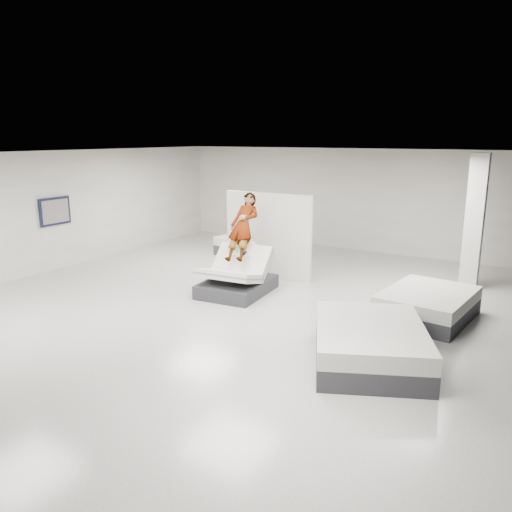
% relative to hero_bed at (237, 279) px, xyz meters
% --- Properties ---
extents(room, '(14.00, 14.04, 3.20)m').
position_rel_hero_bed_xyz_m(room, '(0.54, -1.16, 1.24)').
color(room, beige).
rests_on(room, ground).
extents(hero_bed, '(1.50, 1.90, 1.17)m').
position_rel_hero_bed_xyz_m(hero_bed, '(0.00, 0.00, 0.00)').
color(hero_bed, '#323237').
rests_on(hero_bed, floor).
extents(person, '(0.78, 1.72, 1.35)m').
position_rel_hero_bed_xyz_m(person, '(-0.03, 0.33, 0.85)').
color(person, slate).
rests_on(person, hero_bed).
extents(remote, '(0.06, 0.15, 0.08)m').
position_rel_hero_bed_xyz_m(remote, '(0.22, -0.00, 0.63)').
color(remote, black).
rests_on(remote, person).
extents(divider_panel, '(2.40, 0.17, 2.18)m').
position_rel_hero_bed_xyz_m(divider_panel, '(-0.09, 1.61, 0.74)').
color(divider_panel, silver).
rests_on(divider_panel, floor).
extents(flat_bed_right_far, '(1.76, 2.21, 0.56)m').
position_rel_hero_bed_xyz_m(flat_bed_right_far, '(4.17, 0.61, -0.07)').
color(flat_bed_right_far, '#323237').
rests_on(flat_bed_right_far, floor).
extents(flat_bed_right_near, '(2.48, 2.76, 0.62)m').
position_rel_hero_bed_xyz_m(flat_bed_right_near, '(3.83, -1.93, -0.04)').
color(flat_bed_right_near, '#323237').
rests_on(flat_bed_right_near, floor).
extents(flat_bed_left_far, '(2.30, 1.89, 0.56)m').
position_rel_hero_bed_xyz_m(flat_bed_left_far, '(-1.59, 3.45, -0.07)').
color(flat_bed_left_far, '#323237').
rests_on(flat_bed_left_far, floor).
extents(column, '(0.40, 0.40, 3.20)m').
position_rel_hero_bed_xyz_m(column, '(4.54, 3.34, 1.24)').
color(column, silver).
rests_on(column, floor).
extents(wall_poster, '(0.06, 0.95, 0.75)m').
position_rel_hero_bed_xyz_m(wall_poster, '(-5.40, -0.66, 1.24)').
color(wall_poster, black).
rests_on(wall_poster, wall_left).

